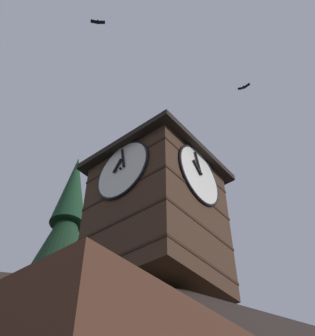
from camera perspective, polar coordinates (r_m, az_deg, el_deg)
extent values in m
cube|color=#422B1E|center=(15.37, -0.09, -8.39)|extent=(3.93, 3.93, 5.33)
cube|color=black|center=(14.35, -0.10, -15.13)|extent=(3.97, 3.97, 0.10)
cube|color=black|center=(15.00, -0.09, -10.59)|extent=(3.97, 3.97, 0.10)
cube|color=black|center=(15.74, -0.08, -6.46)|extent=(3.97, 3.97, 0.10)
cube|color=black|center=(16.55, -0.08, -2.71)|extent=(3.97, 3.97, 0.10)
cylinder|color=white|center=(15.38, 5.70, -1.01)|extent=(2.40, 0.10, 2.40)
torus|color=black|center=(15.37, 5.77, -0.98)|extent=(2.50, 0.10, 2.50)
cube|color=black|center=(15.34, 5.49, 0.14)|extent=(0.52, 0.04, 0.50)
cube|color=black|center=(15.57, 5.59, 0.71)|extent=(0.36, 0.04, 0.97)
sphere|color=black|center=(15.34, 6.03, -0.84)|extent=(0.10, 0.10, 0.10)
cylinder|color=white|center=(15.14, -4.84, -0.28)|extent=(0.10, 2.40, 2.40)
torus|color=black|center=(15.13, -4.90, -0.23)|extent=(0.10, 2.50, 2.50)
cube|color=black|center=(15.34, -5.51, 0.33)|extent=(0.04, 0.45, 0.56)
cube|color=black|center=(15.38, -4.78, 1.38)|extent=(0.04, 0.23, 0.98)
sphere|color=black|center=(15.08, -5.12, -0.06)|extent=(0.10, 0.10, 0.10)
cube|color=black|center=(17.08, -0.08, -0.59)|extent=(4.63, 4.63, 0.25)
cylinder|color=#D1BC84|center=(17.60, -0.08, 1.29)|extent=(2.37, 2.37, 1.29)
cylinder|color=#2D2319|center=(17.27, -0.08, 0.12)|extent=(2.43, 2.43, 0.10)
cylinder|color=#2D2319|center=(17.49, -0.08, 0.90)|extent=(2.43, 2.43, 0.10)
cylinder|color=#2D2319|center=(17.71, -0.08, 1.66)|extent=(2.43, 2.43, 0.10)
cylinder|color=#2D2319|center=(17.94, -0.07, 2.41)|extent=(2.43, 2.43, 0.10)
cone|color=#384251|center=(18.46, -0.07, 4.02)|extent=(2.67, 2.67, 1.14)
sphere|color=#424C5B|center=(18.94, -0.07, 5.43)|extent=(0.16, 0.16, 0.16)
cone|color=#1A3523|center=(21.55, -13.77, -15.72)|extent=(4.10, 4.10, 4.78)
cone|color=#19361F|center=(23.03, -12.54, -8.89)|extent=(3.02, 3.02, 4.82)
cone|color=#183B22|center=(24.83, -11.48, -2.86)|extent=(1.94, 1.94, 4.96)
ellipsoid|color=black|center=(18.98, -8.18, 19.20)|extent=(0.23, 0.23, 0.12)
cube|color=black|center=(18.97, -7.69, 19.17)|extent=(0.32, 0.32, 0.09)
cube|color=black|center=(19.00, -8.67, 19.22)|extent=(0.32, 0.32, 0.09)
ellipsoid|color=black|center=(23.86, 11.77, 10.82)|extent=(0.22, 0.14, 0.12)
cube|color=black|center=(23.89, 11.37, 10.65)|extent=(0.19, 0.37, 0.14)
cube|color=black|center=(23.84, 12.17, 10.98)|extent=(0.19, 0.37, 0.14)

